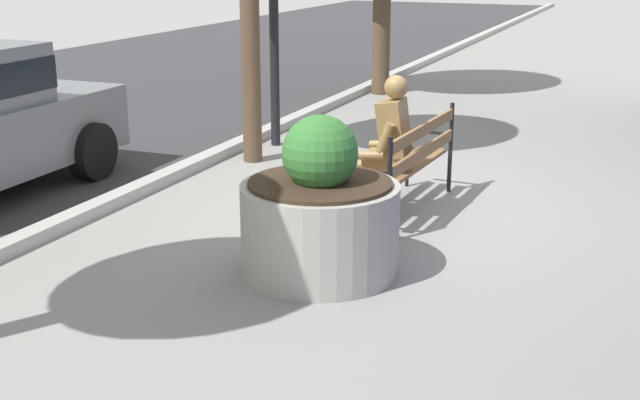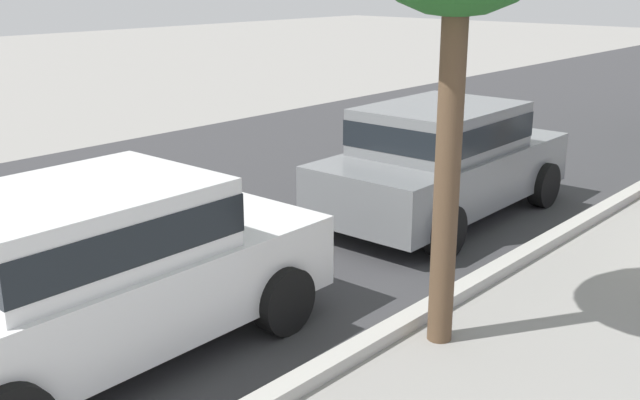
{
  "view_description": "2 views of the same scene",
  "coord_description": "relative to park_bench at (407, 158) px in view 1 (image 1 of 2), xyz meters",
  "views": [
    {
      "loc": [
        -7.62,
        -2.1,
        2.51
      ],
      "look_at": [
        -1.85,
        0.31,
        0.6
      ],
      "focal_mm": 47.08,
      "sensor_mm": 36.0,
      "label": 1
    },
    {
      "loc": [
        -10.07,
        -0.75,
        3.18
      ],
      "look_at": [
        -4.17,
        4.52,
        0.8
      ],
      "focal_mm": 41.89,
      "sensor_mm": 36.0,
      "label": 2
    }
  ],
  "objects": [
    {
      "name": "ground_plane",
      "position": [
        0.09,
        -0.14,
        -0.54
      ],
      "size": [
        80.0,
        80.0,
        0.0
      ],
      "primitive_type": "plane",
      "color": "gray"
    },
    {
      "name": "curb_stone",
      "position": [
        0.09,
        2.76,
        -0.48
      ],
      "size": [
        60.0,
        0.2,
        0.12
      ],
      "primitive_type": "cube",
      "color": "#B2AFA8",
      "rests_on": "ground"
    },
    {
      "name": "park_bench",
      "position": [
        0.0,
        0.0,
        0.0
      ],
      "size": [
        1.82,
        0.63,
        0.95
      ],
      "color": "olive",
      "rests_on": "ground"
    },
    {
      "name": "bronze_statue_seated",
      "position": [
        -0.22,
        0.21,
        0.12
      ],
      "size": [
        0.62,
        0.79,
        1.37
      ],
      "color": "olive",
      "rests_on": "ground"
    },
    {
      "name": "concrete_planter",
      "position": [
        -1.76,
        0.17,
        -0.08
      ],
      "size": [
        1.25,
        1.25,
        1.27
      ],
      "color": "#A8A399",
      "rests_on": "ground"
    }
  ]
}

